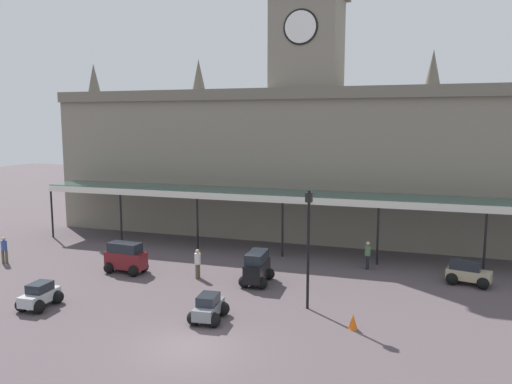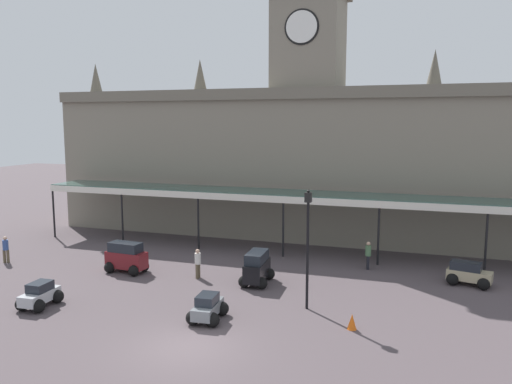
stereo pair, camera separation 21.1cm
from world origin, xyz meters
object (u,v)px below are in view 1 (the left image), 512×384
car_grey_sedan (209,309)px  pedestrian_near_entrance (4,249)px  pedestrian_crossing_forecourt (198,262)px  car_beige_estate (468,274)px  car_silver_sedan (40,297)px  traffic_cone (353,321)px  victorian_lamppost (308,237)px  car_black_van (257,269)px  car_maroon_van (126,259)px  pedestrian_beside_cars (368,254)px

car_grey_sedan → pedestrian_near_entrance: 16.32m
car_grey_sedan → pedestrian_crossing_forecourt: (-3.00, 5.42, 0.41)m
car_grey_sedan → car_beige_estate: (11.33, 8.91, 0.06)m
car_silver_sedan → traffic_cone: car_silver_sedan is taller
car_beige_estate → victorian_lamppost: size_ratio=0.42×
car_black_van → traffic_cone: (5.75, -4.55, -0.47)m
traffic_cone → car_black_van: bearing=141.6°
car_black_van → pedestrian_near_entrance: (-16.13, -1.07, 0.10)m
car_maroon_van → pedestrian_crossing_forecourt: (4.44, 0.28, 0.10)m
car_maroon_van → car_grey_sedan: bearing=-34.6°
victorian_lamppost → car_black_van: bearing=140.4°
car_grey_sedan → victorian_lamppost: bearing=35.6°
car_maroon_van → car_black_van: size_ratio=1.00×
car_maroon_van → pedestrian_near_entrance: car_maroon_van is taller
car_black_van → car_beige_estate: bearing=17.1°
car_grey_sedan → pedestrian_crossing_forecourt: 6.21m
car_grey_sedan → car_black_van: car_black_van is taller
car_beige_estate → traffic_cone: bearing=-123.0°
car_grey_sedan → pedestrian_crossing_forecourt: size_ratio=1.27×
car_silver_sedan → pedestrian_crossing_forecourt: pedestrian_crossing_forecourt is taller
car_beige_estate → car_grey_sedan: bearing=-141.8°
car_black_van → pedestrian_near_entrance: bearing=-176.2°
car_silver_sedan → pedestrian_crossing_forecourt: size_ratio=1.25×
car_black_van → pedestrian_crossing_forecourt: bearing=-177.5°
victorian_lamppost → traffic_cone: victorian_lamppost is taller
pedestrian_crossing_forecourt → traffic_cone: (9.20, -4.40, -0.57)m
pedestrian_beside_cars → car_grey_sedan: bearing=-119.8°
car_beige_estate → car_silver_sedan: (-19.55, -9.93, -0.06)m
car_beige_estate → pedestrian_near_entrance: 27.37m
pedestrian_crossing_forecourt → pedestrian_near_entrance: (-12.69, -0.91, 0.00)m
car_beige_estate → pedestrian_near_entrance: size_ratio=1.44×
car_black_van → victorian_lamppost: (3.41, -2.81, 2.65)m
car_grey_sedan → pedestrian_beside_cars: (5.87, 10.23, 0.41)m
car_black_van → pedestrian_near_entrance: car_black_van is taller
car_grey_sedan → pedestrian_beside_cars: pedestrian_beside_cars is taller
victorian_lamppost → traffic_cone: bearing=-36.6°
pedestrian_beside_cars → car_black_van: bearing=-139.3°
victorian_lamppost → traffic_cone: size_ratio=8.43×
pedestrian_crossing_forecourt → victorian_lamppost: 7.78m
traffic_cone → car_grey_sedan: bearing=-170.7°
car_beige_estate → traffic_cone: (-5.13, -7.90, -0.23)m
pedestrian_near_entrance → traffic_cone: pedestrian_near_entrance is taller
car_grey_sedan → car_maroon_van: bearing=145.4°
car_grey_sedan → car_silver_sedan: 8.28m
car_grey_sedan → traffic_cone: car_grey_sedan is taller
car_maroon_van → pedestrian_beside_cars: (13.31, 5.09, 0.10)m
car_maroon_van → car_silver_sedan: 6.21m
car_silver_sedan → car_black_van: size_ratio=0.85×
car_black_van → pedestrian_crossing_forecourt: size_ratio=1.47×
car_maroon_van → traffic_cone: car_maroon_van is taller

